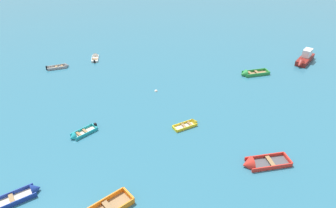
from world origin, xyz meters
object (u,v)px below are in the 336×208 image
at_px(rowboat_grey_distant_center, 62,66).
at_px(rowboat_turquoise_back_row_right, 78,135).
at_px(motor_launch_maroon_midfield_left, 305,59).
at_px(mooring_buoy_between_boats_right, 156,91).
at_px(rowboat_white_midfield_right, 95,57).
at_px(rowboat_deep_blue_near_camera, 26,193).
at_px(rowboat_red_center, 255,164).
at_px(rowboat_yellow_cluster_outer, 191,124).
at_px(rowboat_green_far_left, 249,74).

bearing_deg(rowboat_grey_distant_center, rowboat_turquoise_back_row_right, -62.76).
relative_size(motor_launch_maroon_midfield_left, mooring_buoy_between_boats_right, 13.16).
relative_size(motor_launch_maroon_midfield_left, rowboat_white_midfield_right, 1.72).
relative_size(rowboat_deep_blue_near_camera, rowboat_red_center, 0.76).
bearing_deg(rowboat_white_midfield_right, rowboat_yellow_cluster_outer, -47.45).
xyz_separation_m(rowboat_deep_blue_near_camera, rowboat_green_far_left, (19.25, 22.55, 0.01)).
height_order(rowboat_grey_distant_center, rowboat_white_midfield_right, rowboat_grey_distant_center).
bearing_deg(rowboat_turquoise_back_row_right, rowboat_red_center, -8.75).
distance_m(rowboat_yellow_cluster_outer, rowboat_turquoise_back_row_right, 11.02).
xyz_separation_m(rowboat_yellow_cluster_outer, rowboat_turquoise_back_row_right, (-10.62, -2.92, 0.02)).
xyz_separation_m(rowboat_yellow_cluster_outer, rowboat_green_far_left, (7.29, 12.24, 0.06)).
xyz_separation_m(rowboat_turquoise_back_row_right, rowboat_green_far_left, (17.92, 15.17, 0.04)).
xyz_separation_m(motor_launch_maroon_midfield_left, mooring_buoy_between_boats_right, (-20.28, -10.66, -0.58)).
bearing_deg(rowboat_white_midfield_right, rowboat_grey_distant_center, -131.39).
relative_size(rowboat_yellow_cluster_outer, rowboat_turquoise_back_row_right, 1.00).
xyz_separation_m(rowboat_grey_distant_center, rowboat_green_far_left, (25.71, 0.02, 0.03)).
distance_m(rowboat_green_far_left, rowboat_red_center, 17.74).
height_order(rowboat_turquoise_back_row_right, mooring_buoy_between_boats_right, rowboat_turquoise_back_row_right).
bearing_deg(rowboat_red_center, rowboat_yellow_cluster_outer, 135.58).
bearing_deg(rowboat_green_far_left, rowboat_white_midfield_right, 169.83).
height_order(rowboat_yellow_cluster_outer, rowboat_red_center, rowboat_red_center).
bearing_deg(rowboat_deep_blue_near_camera, rowboat_green_far_left, 49.51).
relative_size(rowboat_yellow_cluster_outer, rowboat_green_far_left, 0.66).
bearing_deg(rowboat_red_center, rowboat_green_far_left, 84.25).
bearing_deg(rowboat_turquoise_back_row_right, rowboat_green_far_left, 40.25).
distance_m(rowboat_yellow_cluster_outer, mooring_buoy_between_boats_right, 7.97).
relative_size(rowboat_green_far_left, mooring_buoy_between_boats_right, 10.66).
distance_m(rowboat_turquoise_back_row_right, rowboat_white_midfield_right, 19.62).
relative_size(rowboat_green_far_left, rowboat_red_center, 0.95).
bearing_deg(rowboat_yellow_cluster_outer, rowboat_red_center, -44.42).
bearing_deg(rowboat_deep_blue_near_camera, rowboat_yellow_cluster_outer, 40.75).
bearing_deg(rowboat_deep_blue_near_camera, rowboat_red_center, 15.66).
height_order(motor_launch_maroon_midfield_left, mooring_buoy_between_boats_right, motor_launch_maroon_midfield_left).
bearing_deg(rowboat_deep_blue_near_camera, rowboat_turquoise_back_row_right, 79.75).
bearing_deg(rowboat_red_center, rowboat_deep_blue_near_camera, -164.34).
height_order(motor_launch_maroon_midfield_left, rowboat_yellow_cluster_outer, motor_launch_maroon_midfield_left).
relative_size(rowboat_white_midfield_right, rowboat_red_center, 0.68).
height_order(motor_launch_maroon_midfield_left, rowboat_white_midfield_right, motor_launch_maroon_midfield_left).
distance_m(rowboat_white_midfield_right, rowboat_green_far_left, 22.54).
relative_size(rowboat_turquoise_back_row_right, rowboat_deep_blue_near_camera, 0.82).
distance_m(rowboat_grey_distant_center, rowboat_green_far_left, 25.71).
xyz_separation_m(rowboat_turquoise_back_row_right, rowboat_red_center, (16.14, -2.48, 0.02)).
height_order(rowboat_grey_distant_center, rowboat_deep_blue_near_camera, rowboat_deep_blue_near_camera).
height_order(rowboat_grey_distant_center, mooring_buoy_between_boats_right, rowboat_grey_distant_center).
height_order(rowboat_yellow_cluster_outer, rowboat_grey_distant_center, rowboat_grey_distant_center).
distance_m(motor_launch_maroon_midfield_left, mooring_buoy_between_boats_right, 22.92).
bearing_deg(rowboat_green_far_left, rowboat_yellow_cluster_outer, -120.78).
bearing_deg(rowboat_grey_distant_center, rowboat_yellow_cluster_outer, -33.56).
relative_size(motor_launch_maroon_midfield_left, rowboat_green_far_left, 1.23).
bearing_deg(mooring_buoy_between_boats_right, rowboat_white_midfield_right, 137.49).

